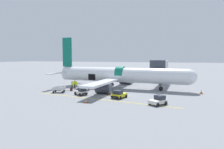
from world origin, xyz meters
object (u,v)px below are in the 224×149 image
at_px(ground_crew_loader_a, 75,84).
at_px(ground_crew_supervisor, 72,85).
at_px(airplane, 118,75).
at_px(ground_crew_driver, 77,85).
at_px(ground_crew_helper, 102,86).
at_px(baggage_cart_loading, 83,88).
at_px(baggage_tug_mid, 81,92).
at_px(baggage_tug_rear, 158,101).
at_px(baggage_cart_queued, 59,90).
at_px(suitcase_on_tarmac_upright, 71,90).
at_px(baggage_tug_lead, 119,95).
at_px(ground_crew_loader_b, 99,85).

xyz_separation_m(ground_crew_loader_a, ground_crew_supervisor, (0.11, -1.30, -0.04)).
xyz_separation_m(airplane, ground_crew_driver, (-8.34, -4.02, -2.05)).
height_order(ground_crew_driver, ground_crew_helper, ground_crew_helper).
height_order(baggage_cart_loading, ground_crew_supervisor, ground_crew_supervisor).
bearing_deg(ground_crew_supervisor, ground_crew_helper, 4.68).
xyz_separation_m(airplane, baggage_tug_mid, (-3.87, -10.02, -2.38)).
bearing_deg(ground_crew_supervisor, baggage_tug_mid, -46.45).
distance_m(baggage_tug_mid, ground_crew_helper, 6.56).
distance_m(ground_crew_loader_a, ground_crew_driver, 1.59).
height_order(baggage_tug_rear, ground_crew_driver, ground_crew_driver).
relative_size(baggage_cart_queued, suitcase_on_tarmac_upright, 5.12).
xyz_separation_m(baggage_cart_queued, ground_crew_helper, (7.04, 5.40, 0.41)).
relative_size(baggage_tug_lead, baggage_tug_rear, 1.00).
bearing_deg(ground_crew_helper, ground_crew_driver, -176.46).
xyz_separation_m(airplane, ground_crew_helper, (-2.31, -3.65, -1.99)).
bearing_deg(baggage_tug_mid, ground_crew_helper, 76.29).
distance_m(ground_crew_loader_b, ground_crew_supervisor, 5.93).
height_order(baggage_tug_rear, ground_crew_loader_b, ground_crew_loader_b).
bearing_deg(suitcase_on_tarmac_upright, ground_crew_helper, 28.46).
relative_size(baggage_tug_lead, ground_crew_supervisor, 1.77).
distance_m(baggage_cart_queued, ground_crew_loader_b, 8.55).
xyz_separation_m(baggage_cart_queued, ground_crew_supervisor, (-0.02, 4.82, 0.36)).
distance_m(baggage_tug_rear, baggage_cart_loading, 18.03).
relative_size(baggage_cart_loading, ground_crew_loader_a, 1.99).
height_order(ground_crew_driver, ground_crew_supervisor, ground_crew_supervisor).
xyz_separation_m(baggage_tug_lead, suitcase_on_tarmac_upright, (-11.53, 3.46, -0.33)).
xyz_separation_m(ground_crew_loader_b, ground_crew_driver, (-4.70, -1.32, -0.00)).
bearing_deg(ground_crew_loader_a, ground_crew_driver, -43.94).
distance_m(ground_crew_loader_b, ground_crew_driver, 4.89).
relative_size(baggage_tug_lead, ground_crew_driver, 1.78).
bearing_deg(baggage_tug_lead, suitcase_on_tarmac_upright, 163.27).
xyz_separation_m(airplane, ground_crew_loader_b, (-3.64, -2.70, -2.04)).
xyz_separation_m(baggage_tug_mid, baggage_cart_queued, (-5.49, 0.97, -0.02)).
relative_size(baggage_tug_mid, ground_crew_loader_b, 1.57).
height_order(baggage_tug_rear, ground_crew_helper, ground_crew_helper).
bearing_deg(ground_crew_helper, baggage_cart_loading, -155.60).
distance_m(baggage_tug_lead, ground_crew_helper, 8.78).
distance_m(baggage_tug_lead, ground_crew_driver, 13.37).
distance_m(airplane, ground_crew_supervisor, 10.48).
distance_m(baggage_tug_mid, baggage_cart_queued, 5.57).
distance_m(baggage_tug_rear, ground_crew_loader_a, 22.24).
relative_size(airplane, ground_crew_loader_b, 18.49).
relative_size(ground_crew_driver, ground_crew_helper, 0.94).
relative_size(ground_crew_driver, ground_crew_supervisor, 1.00).
bearing_deg(ground_crew_loader_b, ground_crew_loader_a, -177.81).
bearing_deg(airplane, baggage_tug_lead, -70.98).
bearing_deg(baggage_cart_queued, ground_crew_loader_b, 48.00).
bearing_deg(ground_crew_supervisor, baggage_cart_queued, -89.78).
bearing_deg(suitcase_on_tarmac_upright, airplane, 40.07).
xyz_separation_m(ground_crew_supervisor, ground_crew_helper, (7.06, 0.58, 0.05)).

